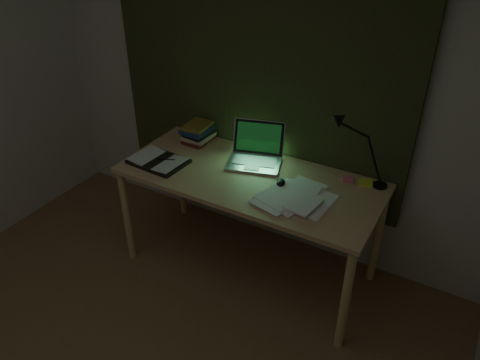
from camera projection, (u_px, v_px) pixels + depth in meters
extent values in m
cube|color=beige|center=(257.00, 81.00, 3.21)|extent=(3.50, 0.00, 2.50)
cube|color=#282D16|center=(255.00, 54.00, 3.08)|extent=(2.20, 0.06, 2.00)
ellipsoid|color=black|center=(281.00, 183.00, 2.95)|extent=(0.08, 0.10, 0.03)
cube|color=yellow|center=(366.00, 183.00, 2.96)|extent=(0.10, 0.10, 0.02)
cube|color=#FC627E|center=(347.00, 179.00, 3.00)|extent=(0.09, 0.09, 0.01)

